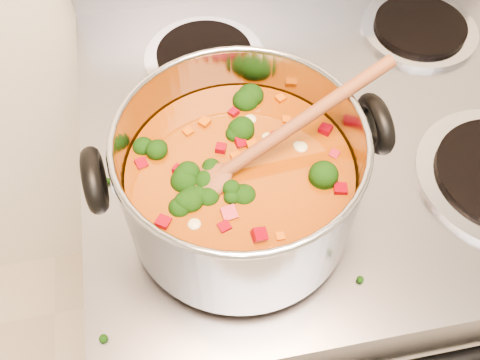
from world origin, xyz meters
name	(u,v)px	position (x,y,z in m)	size (l,w,h in m)	color
electric_range	(309,248)	(-0.06, 1.16, 0.47)	(0.78, 0.71, 1.08)	gray
stockpot	(240,182)	(-0.25, 1.01, 1.01)	(0.34, 0.28, 0.17)	#9A9AA2
wooden_spoon	(253,153)	(-0.23, 1.01, 1.05)	(0.27, 0.11, 0.11)	brown
cooktop_crumbs	(229,323)	(-0.29, 0.87, 0.92)	(0.24, 0.08, 0.01)	black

